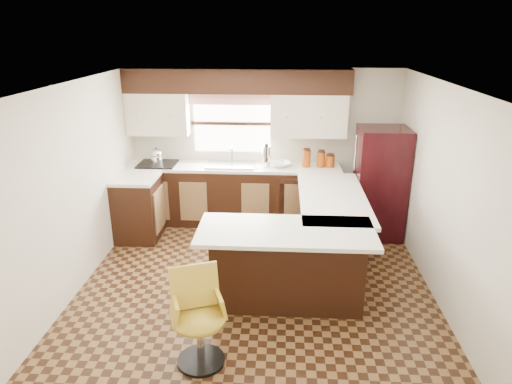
# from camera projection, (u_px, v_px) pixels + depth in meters

# --- Properties ---
(floor) EXTENTS (4.40, 4.40, 0.00)m
(floor) POSITION_uv_depth(u_px,v_px,m) (255.00, 284.00, 5.59)
(floor) COLOR #49301A
(floor) RESTS_ON ground
(ceiling) EXTENTS (4.40, 4.40, 0.00)m
(ceiling) POSITION_uv_depth(u_px,v_px,m) (255.00, 85.00, 4.77)
(ceiling) COLOR silver
(ceiling) RESTS_ON wall_back
(wall_back) EXTENTS (4.40, 0.00, 4.40)m
(wall_back) POSITION_uv_depth(u_px,v_px,m) (264.00, 145.00, 7.25)
(wall_back) COLOR beige
(wall_back) RESTS_ON floor
(wall_front) EXTENTS (4.40, 0.00, 4.40)m
(wall_front) POSITION_uv_depth(u_px,v_px,m) (235.00, 301.00, 3.12)
(wall_front) COLOR beige
(wall_front) RESTS_ON floor
(wall_left) EXTENTS (0.00, 4.40, 4.40)m
(wall_left) POSITION_uv_depth(u_px,v_px,m) (75.00, 189.00, 5.30)
(wall_left) COLOR beige
(wall_left) RESTS_ON floor
(wall_right) EXTENTS (0.00, 4.40, 4.40)m
(wall_right) POSITION_uv_depth(u_px,v_px,m) (444.00, 196.00, 5.06)
(wall_right) COLOR beige
(wall_right) RESTS_ON floor
(base_cab_back) EXTENTS (3.30, 0.60, 0.90)m
(base_cab_back) POSITION_uv_depth(u_px,v_px,m) (235.00, 195.00, 7.25)
(base_cab_back) COLOR black
(base_cab_back) RESTS_ON floor
(base_cab_left) EXTENTS (0.60, 0.70, 0.90)m
(base_cab_left) POSITION_uv_depth(u_px,v_px,m) (139.00, 209.00, 6.71)
(base_cab_left) COLOR black
(base_cab_left) RESTS_ON floor
(counter_back) EXTENTS (3.30, 0.60, 0.04)m
(counter_back) POSITION_uv_depth(u_px,v_px,m) (234.00, 167.00, 7.09)
(counter_back) COLOR silver
(counter_back) RESTS_ON base_cab_back
(counter_left) EXTENTS (0.60, 0.70, 0.04)m
(counter_left) POSITION_uv_depth(u_px,v_px,m) (136.00, 178.00, 6.55)
(counter_left) COLOR silver
(counter_left) RESTS_ON base_cab_left
(soffit) EXTENTS (3.40, 0.35, 0.36)m
(soffit) POSITION_uv_depth(u_px,v_px,m) (237.00, 81.00, 6.76)
(soffit) COLOR black
(soffit) RESTS_ON wall_back
(upper_cab_left) EXTENTS (0.94, 0.35, 0.64)m
(upper_cab_left) POSITION_uv_depth(u_px,v_px,m) (158.00, 114.00, 7.00)
(upper_cab_left) COLOR beige
(upper_cab_left) RESTS_ON wall_back
(upper_cab_right) EXTENTS (1.14, 0.35, 0.64)m
(upper_cab_right) POSITION_uv_depth(u_px,v_px,m) (309.00, 115.00, 6.87)
(upper_cab_right) COLOR beige
(upper_cab_right) RESTS_ON wall_back
(window_pane) EXTENTS (1.20, 0.02, 0.90)m
(window_pane) POSITION_uv_depth(u_px,v_px,m) (232.00, 123.00, 7.14)
(window_pane) COLOR white
(window_pane) RESTS_ON wall_back
(valance) EXTENTS (1.30, 0.06, 0.18)m
(valance) POSITION_uv_depth(u_px,v_px,m) (231.00, 99.00, 6.97)
(valance) COLOR #D19B93
(valance) RESTS_ON wall_back
(sink) EXTENTS (0.75, 0.45, 0.03)m
(sink) POSITION_uv_depth(u_px,v_px,m) (231.00, 165.00, 7.06)
(sink) COLOR #B2B2B7
(sink) RESTS_ON counter_back
(dishwasher) EXTENTS (0.58, 0.03, 0.78)m
(dishwasher) POSITION_uv_depth(u_px,v_px,m) (298.00, 205.00, 6.93)
(dishwasher) COLOR black
(dishwasher) RESTS_ON floor
(cooktop) EXTENTS (0.58, 0.50, 0.02)m
(cooktop) POSITION_uv_depth(u_px,v_px,m) (158.00, 164.00, 7.12)
(cooktop) COLOR black
(cooktop) RESTS_ON counter_back
(peninsula_long) EXTENTS (0.60, 1.95, 0.90)m
(peninsula_long) POSITION_uv_depth(u_px,v_px,m) (327.00, 231.00, 5.97)
(peninsula_long) COLOR black
(peninsula_long) RESTS_ON floor
(peninsula_return) EXTENTS (1.65, 0.60, 0.90)m
(peninsula_return) POSITION_uv_depth(u_px,v_px,m) (287.00, 267.00, 5.09)
(peninsula_return) COLOR black
(peninsula_return) RESTS_ON floor
(counter_pen_long) EXTENTS (0.84, 1.95, 0.04)m
(counter_pen_long) POSITION_uv_depth(u_px,v_px,m) (333.00, 198.00, 5.81)
(counter_pen_long) COLOR silver
(counter_pen_long) RESTS_ON peninsula_long
(counter_pen_return) EXTENTS (1.89, 0.84, 0.04)m
(counter_pen_return) POSITION_uv_depth(u_px,v_px,m) (286.00, 232.00, 4.84)
(counter_pen_return) COLOR silver
(counter_pen_return) RESTS_ON peninsula_return
(refrigerator) EXTENTS (0.70, 0.67, 1.64)m
(refrigerator) POSITION_uv_depth(u_px,v_px,m) (380.00, 183.00, 6.67)
(refrigerator) COLOR black
(refrigerator) RESTS_ON floor
(bar_chair) EXTENTS (0.63, 0.63, 0.92)m
(bar_chair) POSITION_uv_depth(u_px,v_px,m) (199.00, 321.00, 4.14)
(bar_chair) COLOR gold
(bar_chair) RESTS_ON floor
(kettle) EXTENTS (0.18, 0.18, 0.25)m
(kettle) POSITION_uv_depth(u_px,v_px,m) (157.00, 155.00, 7.08)
(kettle) COLOR silver
(kettle) RESTS_ON cooktop
(percolator) EXTENTS (0.13, 0.13, 0.32)m
(percolator) POSITION_uv_depth(u_px,v_px,m) (266.00, 156.00, 7.00)
(percolator) COLOR silver
(percolator) RESTS_ON counter_back
(mixing_bowl) EXTENTS (0.39, 0.39, 0.07)m
(mixing_bowl) POSITION_uv_depth(u_px,v_px,m) (281.00, 164.00, 7.02)
(mixing_bowl) COLOR white
(mixing_bowl) RESTS_ON counter_back
(canister_large) EXTENTS (0.13, 0.13, 0.26)m
(canister_large) POSITION_uv_depth(u_px,v_px,m) (306.00, 158.00, 6.99)
(canister_large) COLOR #933A0A
(canister_large) RESTS_ON counter_back
(canister_med) EXTENTS (0.13, 0.13, 0.23)m
(canister_med) POSITION_uv_depth(u_px,v_px,m) (321.00, 159.00, 6.98)
(canister_med) COLOR #933A0A
(canister_med) RESTS_ON counter_back
(canister_small) EXTENTS (0.14, 0.14, 0.18)m
(canister_small) POSITION_uv_depth(u_px,v_px,m) (330.00, 161.00, 6.98)
(canister_small) COLOR #933A0A
(canister_small) RESTS_ON counter_back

